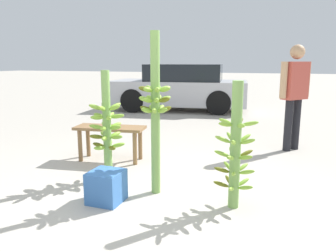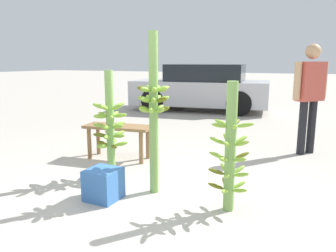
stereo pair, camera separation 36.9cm
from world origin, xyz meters
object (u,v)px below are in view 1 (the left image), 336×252
Objects in this scene: banana_stalk_left at (107,126)px; banana_stalk_center at (155,110)px; banana_stalk_right at (235,149)px; produce_crate at (106,187)px; vendor_person at (295,88)px; parked_car at (181,88)px; market_bench at (110,133)px.

banana_stalk_left is 0.77m from banana_stalk_center.
banana_stalk_right reaches higher than produce_crate.
banana_stalk_center is 0.94m from produce_crate.
banana_stalk_left is at bearing 176.11° from vendor_person.
vendor_person is 5.16× the size of produce_crate.
banana_stalk_right is 6.75m from parked_car.
banana_stalk_right is 0.30× the size of parked_car.
banana_stalk_left is 6.05m from parked_car.
parked_car reaches higher than banana_stalk_right.
banana_stalk_left is at bearing -179.01° from parked_car.
banana_stalk_center reaches higher than banana_stalk_left.
banana_stalk_left is 0.77× the size of banana_stalk_center.
parked_car is (-0.61, 5.27, 0.25)m from market_bench.
banana_stalk_left is 0.84m from produce_crate.
banana_stalk_center is 2.79m from vendor_person.
market_bench is (-1.07, 0.89, -0.51)m from banana_stalk_center.
banana_stalk_right is at bearing -5.67° from banana_stalk_center.
vendor_person reaches higher than banana_stalk_left.
produce_crate is (0.69, -1.30, -0.24)m from market_bench.
market_bench reaches higher than produce_crate.
produce_crate is at bearing -165.61° from banana_stalk_right.
banana_stalk_center is at bearing 174.33° from banana_stalk_right.
vendor_person reaches higher than produce_crate.
parked_car is at bearing 105.31° from banana_stalk_center.
market_bench is (-1.94, 0.98, -0.19)m from banana_stalk_right.
banana_stalk_left is at bearing -70.88° from market_bench.
banana_stalk_center reaches higher than parked_car.
banana_stalk_left is 3.09m from vendor_person.
banana_stalk_right is at bearing 14.39° from produce_crate.
banana_stalk_center is 1.38× the size of banana_stalk_right.
banana_stalk_center is at bearing -15.02° from banana_stalk_left.
parked_car is (-0.98, 5.97, -0.00)m from banana_stalk_left.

